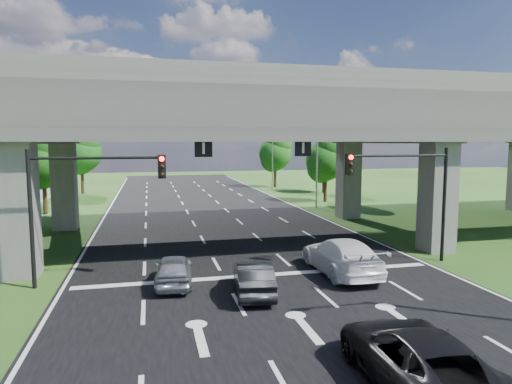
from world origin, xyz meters
name	(u,v)px	position (x,y,z in m)	size (l,w,h in m)	color
ground	(283,301)	(0.00, 0.00, 0.00)	(160.00, 160.00, 0.00)	#224817
road	(236,245)	(0.00, 10.00, 0.01)	(18.00, 120.00, 0.03)	black
overpass	(230,116)	(0.00, 12.00, 7.92)	(80.00, 15.00, 10.00)	#373532
signal_right	(408,183)	(7.82, 3.94, 4.19)	(5.76, 0.54, 6.00)	black
signal_left	(84,191)	(-7.82, 3.94, 4.19)	(5.76, 0.54, 6.00)	black
streetlight_far	(313,147)	(10.10, 24.00, 5.85)	(3.38, 0.25, 10.00)	gray
streetlight_beyond	(269,145)	(10.10, 40.00, 5.85)	(3.38, 0.25, 10.00)	gray
tree_left_near	(44,159)	(-13.95, 26.00, 4.82)	(4.50, 4.50, 7.80)	black
tree_left_mid	(30,163)	(-16.95, 34.00, 4.17)	(3.91, 3.90, 6.76)	black
tree_left_far	(82,151)	(-12.95, 42.00, 5.14)	(4.80, 4.80, 8.32)	black
tree_right_near	(326,159)	(13.05, 28.00, 4.50)	(4.20, 4.20, 7.28)	black
tree_right_mid	(324,159)	(16.05, 36.00, 4.17)	(3.91, 3.90, 6.76)	black
tree_right_far	(276,152)	(12.05, 44.00, 4.82)	(4.50, 4.50, 7.80)	black
car_silver	(174,270)	(-4.10, 3.00, 0.70)	(1.59, 3.96, 1.35)	#A9ADB1
car_dark	(253,278)	(-0.97, 1.03, 0.71)	(1.44, 4.13, 1.36)	black
car_white	(341,256)	(3.80, 3.00, 0.87)	(2.35, 5.77, 1.68)	white
car_trailing	(418,359)	(1.46, -7.06, 0.82)	(2.63, 5.71, 1.59)	black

